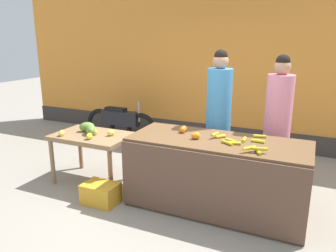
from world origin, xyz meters
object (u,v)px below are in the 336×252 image
object	(u,v)px
produce_crate	(101,193)
produce_sack	(166,153)
parked_motorcycle	(120,123)
vendor_woman_pink_shirt	(277,126)
vendor_woman_blue_shirt	(218,119)

from	to	relation	value
produce_crate	produce_sack	size ratio (longest dim) A/B	0.76
parked_motorcycle	produce_sack	bearing A→B (deg)	-32.85
vendor_woman_pink_shirt	produce_sack	bearing A→B (deg)	177.97
vendor_woman_pink_shirt	produce_sack	xyz separation A→B (m)	(-1.63, 0.06, -0.64)
vendor_woman_blue_shirt	parked_motorcycle	xyz separation A→B (m)	(-2.29, 1.05, -0.56)
parked_motorcycle	produce_crate	size ratio (longest dim) A/B	3.64
vendor_woman_pink_shirt	produce_sack	size ratio (longest dim) A/B	3.18
vendor_woman_blue_shirt	parked_motorcycle	size ratio (longest dim) A/B	1.19
vendor_woman_blue_shirt	vendor_woman_pink_shirt	bearing A→B (deg)	4.88
produce_sack	vendor_woman_pink_shirt	bearing A→B (deg)	-2.03
vendor_woman_pink_shirt	produce_crate	world-z (taller)	vendor_woman_pink_shirt
vendor_woman_blue_shirt	vendor_woman_pink_shirt	world-z (taller)	vendor_woman_blue_shirt
parked_motorcycle	produce_crate	distance (m)	2.51
vendor_woman_pink_shirt	produce_crate	bearing A→B (deg)	-147.28
produce_crate	produce_sack	world-z (taller)	produce_sack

